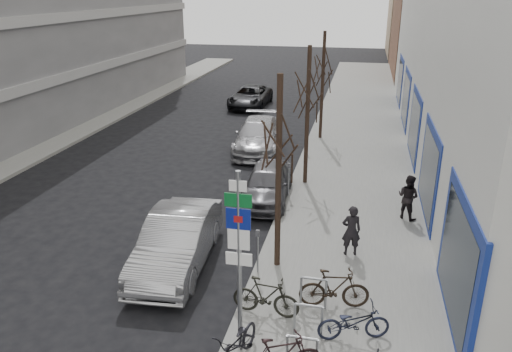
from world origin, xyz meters
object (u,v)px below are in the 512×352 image
at_px(tree_near, 279,129).
at_px(parked_car_front, 177,241).
at_px(bike_rack, 308,317).
at_px(lane_car, 250,97).
at_px(tree_mid, 309,83).
at_px(meter_back, 306,136).
at_px(pedestrian_near, 351,230).
at_px(bike_mid_inner, 266,296).
at_px(meter_front, 258,247).
at_px(bike_mid_curb, 354,320).
at_px(pedestrian_far, 408,197).
at_px(meter_mid, 289,176).
at_px(highway_sign_pole, 239,252).
at_px(parked_car_back, 258,136).
at_px(bike_far_inner, 334,288).
at_px(bike_near_left, 237,343).
at_px(parked_car_mid, 267,183).
at_px(tree_far, 324,60).

relative_size(tree_near, parked_car_front, 1.17).
height_order(bike_rack, lane_car, lane_car).
distance_m(tree_near, tree_mid, 6.50).
xyz_separation_m(meter_back, pedestrian_near, (2.43, -9.48, -0.00)).
distance_m(bike_mid_inner, parked_car_front, 3.51).
bearing_deg(meter_front, parked_car_front, 177.42).
xyz_separation_m(tree_near, parked_car_front, (-2.80, -0.39, -3.33)).
height_order(meter_back, bike_mid_inner, meter_back).
bearing_deg(pedestrian_near, tree_near, 13.83).
relative_size(bike_mid_curb, pedestrian_near, 1.06).
distance_m(bike_rack, lane_car, 23.67).
distance_m(meter_back, pedestrian_far, 7.81).
xyz_separation_m(meter_back, bike_mid_curb, (2.64, -13.28, -0.27)).
relative_size(meter_mid, parked_car_front, 0.27).
height_order(tree_near, bike_mid_curb, tree_near).
height_order(highway_sign_pole, bike_mid_curb, highway_sign_pole).
bearing_deg(meter_mid, bike_rack, -78.20).
xyz_separation_m(meter_back, parked_car_back, (-2.35, 0.12, -0.17)).
xyz_separation_m(bike_mid_inner, parked_car_back, (-2.93, 12.95, 0.10)).
distance_m(highway_sign_pole, tree_mid, 10.15).
relative_size(bike_rack, tree_near, 0.41).
xyz_separation_m(tree_near, bike_far_inner, (1.69, -1.68, -3.43)).
bearing_deg(bike_rack, parked_car_front, 147.94).
distance_m(tree_near, bike_far_inner, 4.18).
bearing_deg(meter_back, pedestrian_near, -75.62).
distance_m(bike_rack, meter_mid, 8.07).
distance_m(meter_mid, bike_near_left, 9.12).
xyz_separation_m(meter_front, bike_mid_curb, (2.64, -2.28, -0.27)).
bearing_deg(pedestrian_far, parked_car_front, 67.32).
xyz_separation_m(meter_mid, bike_near_left, (0.34, -9.11, -0.23)).
bearing_deg(parked_car_back, lane_car, 99.44).
height_order(tree_mid, pedestrian_near, tree_mid).
xyz_separation_m(meter_front, meter_back, (0.00, 11.00, 0.00)).
height_order(tree_near, parked_car_mid, tree_near).
xyz_separation_m(bike_far_inner, parked_car_back, (-4.49, 12.30, 0.08)).
xyz_separation_m(meter_back, lane_car, (-4.83, 9.36, -0.24)).
xyz_separation_m(tree_mid, parked_car_mid, (-1.20, -1.80, -3.41)).
relative_size(bike_mid_curb, parked_car_back, 0.31).
bearing_deg(bike_mid_curb, parked_car_front, 47.68).
height_order(tree_mid, meter_front, tree_mid).
bearing_deg(parked_car_mid, highway_sign_pole, -86.04).
relative_size(parked_car_front, pedestrian_far, 3.03).
relative_size(parked_car_front, lane_car, 0.97).
xyz_separation_m(tree_near, pedestrian_near, (1.98, 1.02, -3.19)).
distance_m(bike_rack, parked_car_mid, 7.97).
bearing_deg(bike_near_left, highway_sign_pole, 110.87).
bearing_deg(bike_rack, bike_near_left, -137.38).
xyz_separation_m(bike_near_left, bike_mid_inner, (0.25, 1.79, -0.03)).
bearing_deg(pedestrian_far, tree_far, -33.59).
distance_m(bike_mid_curb, parked_car_front, 5.53).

